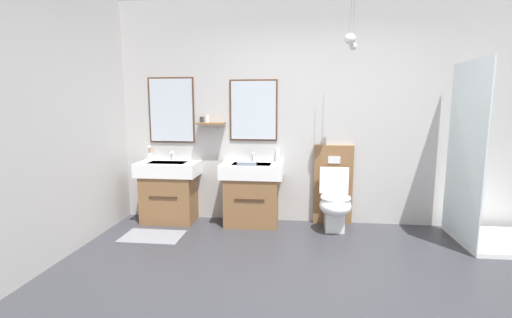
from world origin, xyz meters
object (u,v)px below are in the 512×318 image
(toilet, at_px, (334,197))
(toothbrush_cup, at_px, (150,155))
(vanity_sink_left, at_px, (169,190))
(vanity_sink_right, at_px, (252,192))
(soap_dispenser, at_px, (278,155))
(folded_hand_towel, at_px, (247,163))
(shower_tray, at_px, (490,208))

(toilet, height_order, toothbrush_cup, toilet)
(vanity_sink_left, bearing_deg, toilet, -0.24)
(vanity_sink_right, bearing_deg, toothbrush_cup, 173.68)
(soap_dispenser, bearing_deg, folded_hand_towel, -140.24)
(folded_hand_towel, bearing_deg, soap_dispenser, 39.76)
(vanity_sink_left, relative_size, toothbrush_cup, 3.99)
(vanity_sink_left, bearing_deg, shower_tray, -5.36)
(soap_dispenser, bearing_deg, toothbrush_cup, -179.66)
(vanity_sink_left, height_order, soap_dispenser, soap_dispenser)
(toothbrush_cup, relative_size, shower_tray, 0.10)
(shower_tray, bearing_deg, soap_dispenser, 167.61)
(vanity_sink_left, relative_size, vanity_sink_right, 1.00)
(toothbrush_cup, relative_size, soap_dispenser, 0.99)
(toilet, distance_m, toothbrush_cup, 2.44)
(vanity_sink_right, height_order, soap_dispenser, soap_dispenser)
(toilet, height_order, folded_hand_towel, toilet)
(soap_dispenser, relative_size, folded_hand_towel, 0.89)
(toilet, xyz_separation_m, toothbrush_cup, (-2.39, 0.16, 0.46))
(toilet, distance_m, soap_dispenser, 0.87)
(vanity_sink_right, height_order, toilet, toilet)
(soap_dispenser, bearing_deg, toilet, -13.71)
(toothbrush_cup, height_order, soap_dispenser, soap_dispenser)
(folded_hand_towel, height_order, shower_tray, shower_tray)
(vanity_sink_left, xyz_separation_m, toilet, (2.08, -0.01, -0.03))
(toothbrush_cup, height_order, folded_hand_towel, toothbrush_cup)
(vanity_sink_left, relative_size, soap_dispenser, 3.95)
(folded_hand_towel, distance_m, shower_tray, 2.71)
(toilet, bearing_deg, soap_dispenser, 166.29)
(vanity_sink_right, bearing_deg, folded_hand_towel, -106.97)
(folded_hand_towel, bearing_deg, shower_tray, -4.62)
(vanity_sink_right, bearing_deg, soap_dispenser, 27.43)
(vanity_sink_right, height_order, shower_tray, shower_tray)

